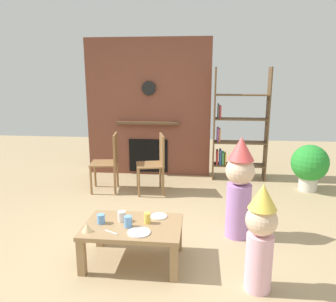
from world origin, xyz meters
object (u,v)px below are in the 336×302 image
paper_cup_near_right (128,222)px  paper_plate_rear (159,216)px  potted_plant_tall (310,165)px  paper_cup_center (147,218)px  paper_cup_far_left (101,219)px  dining_chair_left (110,159)px  bookshelf (236,131)px  dining_chair_middle (156,160)px  child_in_pink (239,185)px  paper_plate_front (139,232)px  paper_cup_near_left (122,216)px  birthday_cake_slice (87,227)px  coffee_table (133,231)px  child_with_cone_hat (260,235)px

paper_cup_near_right → paper_plate_rear: 0.36m
potted_plant_tall → paper_cup_center: bearing=-134.4°
paper_cup_center → potted_plant_tall: potted_plant_tall is taller
paper_cup_far_left → paper_cup_near_right: bearing=-10.4°
paper_cup_center → paper_plate_rear: paper_cup_center is taller
paper_cup_center → dining_chair_left: dining_chair_left is taller
bookshelf → dining_chair_middle: (-1.27, -0.81, -0.34)m
paper_cup_near_right → child_in_pink: size_ratio=0.09×
paper_cup_center → dining_chair_middle: bearing=95.5°
potted_plant_tall → paper_plate_front: bearing=-132.4°
paper_cup_near_left → dining_chair_middle: (0.07, 1.89, 0.08)m
paper_cup_near_right → potted_plant_tall: potted_plant_tall is taller
paper_cup_far_left → birthday_cake_slice: bearing=-112.7°
paper_cup_near_right → paper_plate_front: size_ratio=0.51×
paper_plate_front → coffee_table: bearing=119.8°
paper_cup_near_right → paper_plate_front: paper_cup_near_right is taller
paper_cup_near_left → child_in_pink: (1.17, 0.57, 0.17)m
paper_cup_near_left → birthday_cake_slice: 0.36m
birthday_cake_slice → dining_chair_middle: size_ratio=0.11×
coffee_table → paper_cup_near_right: paper_cup_near_right is taller
birthday_cake_slice → child_in_pink: 1.66m
birthday_cake_slice → potted_plant_tall: potted_plant_tall is taller
coffee_table → paper_cup_far_left: size_ratio=10.32×
child_in_pink → dining_chair_middle: 1.72m
paper_cup_center → child_in_pink: child_in_pink is taller
paper_cup_near_right → potted_plant_tall: bearing=44.8°
paper_cup_near_right → potted_plant_tall: 3.30m
potted_plant_tall → birthday_cake_slice: bearing=-137.7°
bookshelf → dining_chair_middle: bookshelf is taller
paper_cup_far_left → paper_cup_center: bearing=6.3°
coffee_table → dining_chair_middle: (-0.05, 1.96, 0.19)m
coffee_table → paper_plate_rear: size_ratio=5.50×
dining_chair_left → child_with_cone_hat: bearing=121.4°
birthday_cake_slice → dining_chair_left: 2.18m
paper_cup_near_right → dining_chair_middle: size_ratio=0.12×
child_with_cone_hat → child_in_pink: (-0.07, 0.95, 0.11)m
coffee_table → paper_cup_near_left: paper_cup_near_left is taller
paper_plate_rear → potted_plant_tall: size_ratio=0.23×
paper_cup_near_left → paper_cup_center: bearing=-3.9°
paper_cup_center → paper_plate_rear: (0.09, 0.15, -0.05)m
child_in_pink → paper_cup_center: bearing=1.4°
bookshelf → paper_cup_near_left: 3.04m
paper_cup_far_left → potted_plant_tall: potted_plant_tall is taller
paper_cup_near_left → paper_cup_center: size_ratio=0.96×
birthday_cake_slice → dining_chair_left: dining_chair_left is taller
birthday_cake_slice → dining_chair_middle: bearing=81.2°
paper_plate_rear → bookshelf: bearing=68.8°
coffee_table → paper_cup_center: bearing=20.5°
paper_plate_front → birthday_cake_slice: (-0.47, -0.02, 0.03)m
dining_chair_left → birthday_cake_slice: bearing=91.9°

